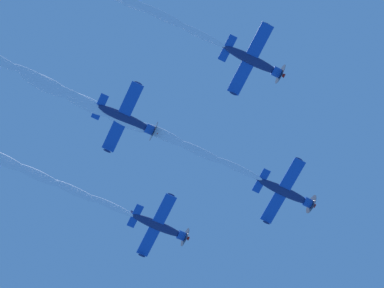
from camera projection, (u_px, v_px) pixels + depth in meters
name	position (u px, v px, depth m)	size (l,w,h in m)	color
airplane_lead	(286.00, 192.00, 86.87)	(9.97, 8.96, 2.92)	navy
airplane_left_wingman	(160.00, 226.00, 89.38)	(9.97, 8.96, 2.86)	navy
airplane_right_wingman	(253.00, 61.00, 82.53)	(9.95, 8.96, 2.96)	navy
airplane_slot_tail	(126.00, 119.00, 83.32)	(9.96, 8.95, 2.95)	navy
smoke_trail_lead	(114.00, 115.00, 83.60)	(10.46, 33.77, 2.23)	white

